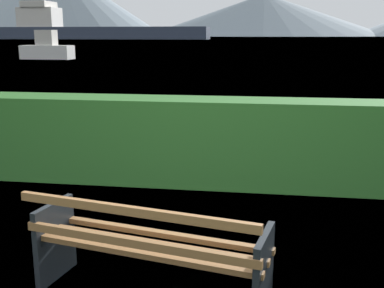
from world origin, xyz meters
name	(u,v)px	position (x,y,z in m)	size (l,w,h in m)	color
water_surface	(262,38)	(0.00, 307.33, 0.00)	(620.00, 620.00, 0.00)	#7A99A8
park_bench	(148,249)	(-0.01, -0.06, 0.43)	(1.94, 0.94, 0.87)	olive
hedge_row	(201,142)	(0.00, 2.97, 0.60)	(9.69, 0.71, 1.19)	#2D6B28
cargo_ship_large	(88,29)	(-75.72, 198.76, 4.54)	(92.60, 14.75, 16.22)	#2D384C
sailboat_mid	(47,49)	(-17.24, 34.62, 0.84)	(4.42, 1.76, 2.41)	silver
distant_hills	(232,7)	(-38.63, 586.51, 34.35)	(791.57, 319.56, 88.86)	gray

